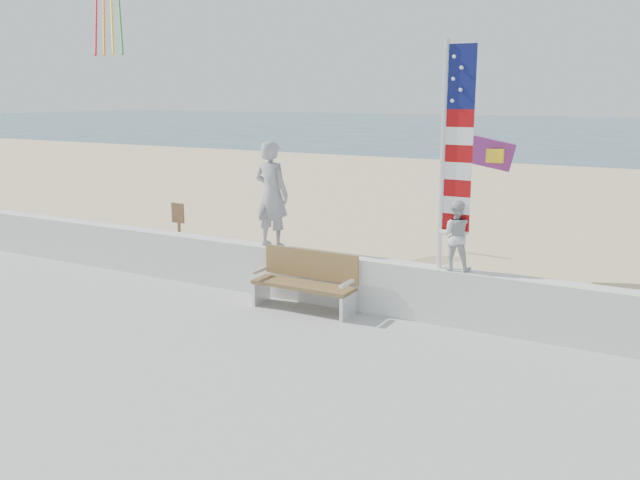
{
  "coord_description": "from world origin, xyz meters",
  "views": [
    {
      "loc": [
        5.65,
        -8.02,
        3.79
      ],
      "look_at": [
        0.2,
        1.8,
        1.35
      ],
      "focal_mm": 38.0,
      "sensor_mm": 36.0,
      "label": 1
    }
  ],
  "objects_px": {
    "child": "(456,235)",
    "bench": "(306,280)",
    "adult": "(272,194)",
    "flag": "(451,147)"
  },
  "relations": [
    {
      "from": "child",
      "to": "bench",
      "type": "bearing_deg",
      "value": 0.08
    },
    {
      "from": "adult",
      "to": "flag",
      "type": "distance_m",
      "value": 3.41
    },
    {
      "from": "adult",
      "to": "child",
      "type": "height_order",
      "value": "adult"
    },
    {
      "from": "bench",
      "to": "adult",
      "type": "bearing_deg",
      "value": 154.7
    },
    {
      "from": "adult",
      "to": "flag",
      "type": "xyz_separation_m",
      "value": [
        3.27,
        -0.0,
        0.96
      ]
    },
    {
      "from": "flag",
      "to": "child",
      "type": "bearing_deg",
      "value": 0.12
    },
    {
      "from": "bench",
      "to": "flag",
      "type": "height_order",
      "value": "flag"
    },
    {
      "from": "flag",
      "to": "bench",
      "type": "bearing_deg",
      "value": -168.86
    },
    {
      "from": "child",
      "to": "bench",
      "type": "xyz_separation_m",
      "value": [
        -2.44,
        -0.45,
        -0.94
      ]
    },
    {
      "from": "adult",
      "to": "bench",
      "type": "distance_m",
      "value": 1.71
    }
  ]
}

